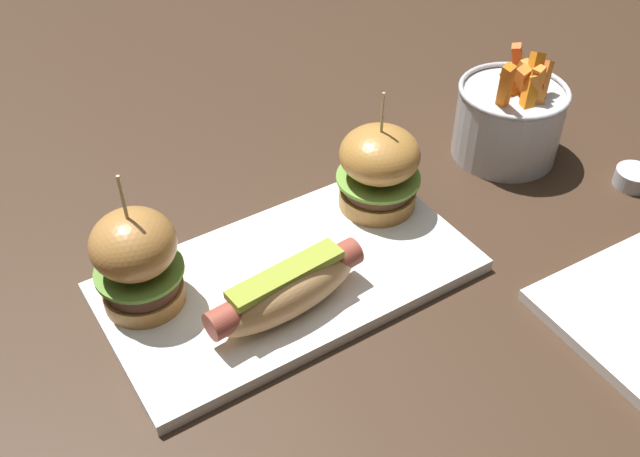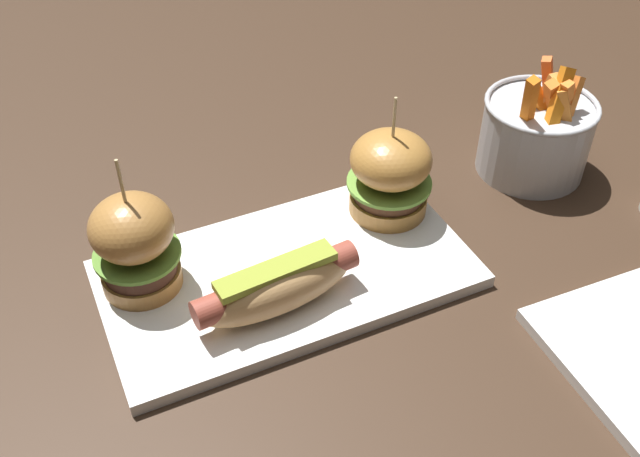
{
  "view_description": "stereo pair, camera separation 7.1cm",
  "coord_description": "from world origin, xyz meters",
  "px_view_note": "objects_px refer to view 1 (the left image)",
  "views": [
    {
      "loc": [
        -0.25,
        -0.45,
        0.52
      ],
      "look_at": [
        0.04,
        0.0,
        0.05
      ],
      "focal_mm": 40.94,
      "sensor_mm": 36.0,
      "label": 1
    },
    {
      "loc": [
        -0.19,
        -0.49,
        0.52
      ],
      "look_at": [
        0.04,
        0.0,
        0.05
      ],
      "focal_mm": 40.94,
      "sensor_mm": 36.0,
      "label": 2
    }
  ],
  "objects_px": {
    "slider_left": "(137,260)",
    "slider_right": "(379,168)",
    "fries_bucket": "(509,120)",
    "platter_main": "(289,277)",
    "sauce_ramekin": "(634,177)",
    "hot_dog": "(286,290)"
  },
  "relations": [
    {
      "from": "slider_left",
      "to": "sauce_ramekin",
      "type": "bearing_deg",
      "value": -12.09
    },
    {
      "from": "hot_dog",
      "to": "sauce_ramekin",
      "type": "xyz_separation_m",
      "value": [
        0.45,
        -0.03,
        -0.03
      ]
    },
    {
      "from": "slider_left",
      "to": "hot_dog",
      "type": "bearing_deg",
      "value": -37.98
    },
    {
      "from": "fries_bucket",
      "to": "platter_main",
      "type": "bearing_deg",
      "value": -171.39
    },
    {
      "from": "slider_left",
      "to": "slider_right",
      "type": "bearing_deg",
      "value": -0.06
    },
    {
      "from": "platter_main",
      "to": "slider_left",
      "type": "height_order",
      "value": "slider_left"
    },
    {
      "from": "slider_left",
      "to": "sauce_ramekin",
      "type": "height_order",
      "value": "slider_left"
    },
    {
      "from": "slider_right",
      "to": "sauce_ramekin",
      "type": "relative_size",
      "value": 3.16
    },
    {
      "from": "hot_dog",
      "to": "sauce_ramekin",
      "type": "relative_size",
      "value": 3.73
    },
    {
      "from": "platter_main",
      "to": "hot_dog",
      "type": "bearing_deg",
      "value": -122.54
    },
    {
      "from": "platter_main",
      "to": "hot_dog",
      "type": "distance_m",
      "value": 0.06
    },
    {
      "from": "platter_main",
      "to": "fries_bucket",
      "type": "height_order",
      "value": "fries_bucket"
    },
    {
      "from": "slider_right",
      "to": "slider_left",
      "type": "bearing_deg",
      "value": 179.94
    },
    {
      "from": "slider_right",
      "to": "sauce_ramekin",
      "type": "height_order",
      "value": "slider_right"
    },
    {
      "from": "slider_right",
      "to": "fries_bucket",
      "type": "relative_size",
      "value": 0.96
    },
    {
      "from": "hot_dog",
      "to": "sauce_ramekin",
      "type": "bearing_deg",
      "value": -4.47
    },
    {
      "from": "slider_left",
      "to": "slider_right",
      "type": "distance_m",
      "value": 0.27
    },
    {
      "from": "platter_main",
      "to": "slider_left",
      "type": "bearing_deg",
      "value": 163.06
    },
    {
      "from": "platter_main",
      "to": "sauce_ramekin",
      "type": "distance_m",
      "value": 0.43
    },
    {
      "from": "slider_left",
      "to": "sauce_ramekin",
      "type": "distance_m",
      "value": 0.57
    },
    {
      "from": "slider_right",
      "to": "hot_dog",
      "type": "bearing_deg",
      "value": -153.0
    },
    {
      "from": "platter_main",
      "to": "sauce_ramekin",
      "type": "xyz_separation_m",
      "value": [
        0.42,
        -0.08,
        0.0
      ]
    }
  ]
}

